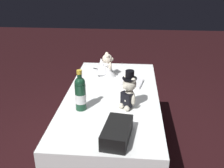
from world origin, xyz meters
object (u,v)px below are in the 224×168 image
object	(u,v)px
signing_pen	(99,69)
champagne_bottle	(80,93)
teddy_bear_groom	(129,92)
guestbook	(128,83)
teddy_bear_bride	(106,67)
gift_case_black	(117,132)

from	to	relation	value
signing_pen	champagne_bottle	bearing A→B (deg)	-1.76
teddy_bear_groom	guestbook	distance (m)	0.47
teddy_bear_groom	champagne_bottle	size ratio (longest dim) A/B	0.95
teddy_bear_bride	champagne_bottle	size ratio (longest dim) A/B	0.75
signing_pen	guestbook	world-z (taller)	guestbook
teddy_bear_groom	champagne_bottle	distance (m)	0.36
teddy_bear_groom	teddy_bear_bride	xyz separation A→B (m)	(-0.63, -0.24, -0.03)
champagne_bottle	guestbook	bearing A→B (deg)	146.24
champagne_bottle	signing_pen	distance (m)	0.87
champagne_bottle	teddy_bear_groom	bearing A→B (deg)	98.76
teddy_bear_bride	teddy_bear_groom	bearing A→B (deg)	21.06
champagne_bottle	gift_case_black	world-z (taller)	champagne_bottle
gift_case_black	teddy_bear_groom	bearing A→B (deg)	171.82
teddy_bear_groom	champagne_bottle	world-z (taller)	champagne_bottle
champagne_bottle	teddy_bear_bride	bearing A→B (deg)	170.25
teddy_bear_groom	signing_pen	distance (m)	0.88
signing_pen	teddy_bear_groom	bearing A→B (deg)	22.50
signing_pen	guestbook	distance (m)	0.47
teddy_bear_groom	teddy_bear_bride	size ratio (longest dim) A/B	1.27
teddy_bear_bride	guestbook	distance (m)	0.30
guestbook	champagne_bottle	bearing A→B (deg)	-21.88
champagne_bottle	guestbook	xyz separation A→B (m)	(-0.51, 0.34, -0.12)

